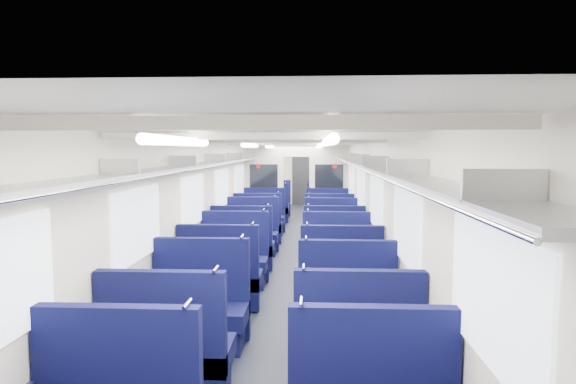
{
  "coord_description": "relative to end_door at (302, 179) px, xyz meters",
  "views": [
    {
      "loc": [
        0.43,
        -9.99,
        2.2
      ],
      "look_at": [
        -0.16,
        1.53,
        1.16
      ],
      "focal_mm": 29.58,
      "sensor_mm": 36.0,
      "label": 1
    }
  ],
  "objects": [
    {
      "name": "floor",
      "position": [
        0.0,
        -8.94,
        -1.0
      ],
      "size": [
        2.8,
        18.0,
        0.01
      ],
      "primitive_type": "cube",
      "color": "black",
      "rests_on": "ground"
    },
    {
      "name": "ceiling",
      "position": [
        0.0,
        -8.94,
        1.35
      ],
      "size": [
        2.8,
        18.0,
        0.01
      ],
      "primitive_type": "cube",
      "color": "white",
      "rests_on": "wall_left"
    },
    {
      "name": "wall_left",
      "position": [
        -1.4,
        -8.94,
        0.18
      ],
      "size": [
        0.02,
        18.0,
        2.35
      ],
      "primitive_type": "cube",
      "color": "beige",
      "rests_on": "floor"
    },
    {
      "name": "dado_left",
      "position": [
        -1.39,
        -8.94,
        -0.65
      ],
      "size": [
        0.03,
        17.9,
        0.7
      ],
      "primitive_type": "cube",
      "color": "#101236",
      "rests_on": "floor"
    },
    {
      "name": "wall_right",
      "position": [
        1.4,
        -8.94,
        0.18
      ],
      "size": [
        0.02,
        18.0,
        2.35
      ],
      "primitive_type": "cube",
      "color": "beige",
      "rests_on": "floor"
    },
    {
      "name": "dado_right",
      "position": [
        1.39,
        -8.94,
        -0.65
      ],
      "size": [
        0.03,
        17.9,
        0.7
      ],
      "primitive_type": "cube",
      "color": "#101236",
      "rests_on": "floor"
    },
    {
      "name": "wall_far",
      "position": [
        0.0,
        0.06,
        0.18
      ],
      "size": [
        2.8,
        0.02,
        2.35
      ],
      "primitive_type": "cube",
      "color": "beige",
      "rests_on": "floor"
    },
    {
      "name": "luggage_rack_left",
      "position": [
        -1.21,
        -8.94,
        0.97
      ],
      "size": [
        0.36,
        17.4,
        0.18
      ],
      "color": "#B2B5BA",
      "rests_on": "wall_left"
    },
    {
      "name": "luggage_rack_right",
      "position": [
        1.21,
        -8.94,
        0.97
      ],
      "size": [
        0.36,
        17.4,
        0.18
      ],
      "color": "#B2B5BA",
      "rests_on": "wall_right"
    },
    {
      "name": "windows",
      "position": [
        0.0,
        -9.4,
        0.42
      ],
      "size": [
        2.78,
        15.6,
        0.75
      ],
      "color": "white",
      "rests_on": "wall_left"
    },
    {
      "name": "ceiling_fittings",
      "position": [
        0.0,
        -9.2,
        1.29
      ],
      "size": [
        2.7,
        16.06,
        0.11
      ],
      "color": "silver",
      "rests_on": "ceiling"
    },
    {
      "name": "end_door",
      "position": [
        0.0,
        0.0,
        0.0
      ],
      "size": [
        0.75,
        0.06,
        2.0
      ],
      "primitive_type": "cube",
      "color": "black",
      "rests_on": "floor"
    },
    {
      "name": "bulkhead",
      "position": [
        -0.0,
        -6.23,
        0.23
      ],
      "size": [
        2.8,
        0.1,
        2.35
      ],
      "color": "silver",
      "rests_on": "floor"
    },
    {
      "name": "seat_4",
      "position": [
        -0.83,
        -14.98,
        -0.62
      ],
      "size": [
        1.1,
        0.61,
        1.23
      ],
      "color": "#0D1041",
      "rests_on": "floor"
    },
    {
      "name": "seat_5",
      "position": [
        0.83,
        -14.88,
        -0.62
      ],
      "size": [
        1.1,
        0.61,
        1.23
      ],
      "color": "#0D1041",
      "rests_on": "floor"
    },
    {
      "name": "seat_6",
      "position": [
        -0.83,
        -13.82,
        -0.62
      ],
      "size": [
        1.1,
        0.61,
        1.23
      ],
      "color": "#0D1041",
      "rests_on": "floor"
    },
    {
      "name": "seat_7",
      "position": [
        0.83,
        -13.87,
        -0.62
      ],
      "size": [
        1.1,
        0.61,
        1.23
      ],
      "color": "#0D1041",
      "rests_on": "floor"
    },
    {
      "name": "seat_8",
      "position": [
        -0.83,
        -12.57,
        -0.62
      ],
      "size": [
        1.1,
        0.61,
        1.23
      ],
      "color": "#0D1041",
      "rests_on": "floor"
    },
    {
      "name": "seat_9",
      "position": [
        0.83,
        -12.55,
        -0.62
      ],
      "size": [
        1.1,
        0.61,
        1.23
      ],
      "color": "#0D1041",
      "rests_on": "floor"
    },
    {
      "name": "seat_10",
      "position": [
        -0.83,
        -11.47,
        -0.62
      ],
      "size": [
        1.1,
        0.61,
        1.23
      ],
      "color": "#0D1041",
      "rests_on": "floor"
    },
    {
      "name": "seat_11",
      "position": [
        0.83,
        -11.47,
        -0.62
      ],
      "size": [
        1.1,
        0.61,
        1.23
      ],
      "color": "#0D1041",
      "rests_on": "floor"
    },
    {
      "name": "seat_12",
      "position": [
        -0.83,
        -10.44,
        -0.62
      ],
      "size": [
        1.1,
        0.61,
        1.23
      ],
      "color": "#0D1041",
      "rests_on": "floor"
    },
    {
      "name": "seat_13",
      "position": [
        0.83,
        -10.35,
        -0.62
      ],
      "size": [
        1.1,
        0.61,
        1.23
      ],
      "color": "#0D1041",
      "rests_on": "floor"
    },
    {
      "name": "seat_14",
      "position": [
        -0.83,
        -9.15,
        -0.62
      ],
      "size": [
        1.1,
        0.61,
        1.23
      ],
      "color": "#0D1041",
      "rests_on": "floor"
    },
    {
      "name": "seat_15",
      "position": [
        0.83,
        -9.27,
        -0.62
      ],
      "size": [
        1.1,
        0.61,
        1.23
      ],
      "color": "#0D1041",
      "rests_on": "floor"
    },
    {
      "name": "seat_16",
      "position": [
        -0.83,
        -8.0,
        -0.62
      ],
      "size": [
        1.1,
        0.61,
        1.23
      ],
      "color": "#0D1041",
      "rests_on": "floor"
    },
    {
      "name": "seat_17",
      "position": [
        0.83,
        -8.02,
        -0.62
      ],
      "size": [
        1.1,
        0.61,
        1.23
      ],
      "color": "#0D1041",
      "rests_on": "floor"
    },
    {
      "name": "seat_18",
      "position": [
        -0.83,
        -6.76,
        -0.62
      ],
      "size": [
        1.1,
        0.61,
        1.23
      ],
      "color": "#0D1041",
      "rests_on": "floor"
    },
    {
      "name": "seat_19",
      "position": [
        0.83,
        -6.82,
        -0.62
      ],
      "size": [
        1.1,
        0.61,
        1.23
      ],
      "color": "#0D1041",
      "rests_on": "floor"
    },
    {
      "name": "seat_20",
      "position": [
        -0.83,
        -4.85,
        -0.62
      ],
      "size": [
        1.1,
        0.61,
        1.23
      ],
      "color": "#0D1041",
      "rests_on": "floor"
    },
    {
      "name": "seat_21",
      "position": [
        0.83,
        -4.77,
        -0.62
      ],
      "size": [
        1.1,
        0.61,
        1.23
      ],
      "color": "#0D1041",
      "rests_on": "floor"
    },
    {
      "name": "seat_22",
      "position": [
        -0.83,
        -3.72,
        -0.62
      ],
      "size": [
        1.1,
        0.61,
        1.23
      ],
      "color": "#0D1041",
      "rests_on": "floor"
    },
    {
      "name": "seat_23",
      "position": [
        0.83,
        -3.68,
        -0.62
      ],
      "size": [
        1.1,
        0.61,
        1.23
      ],
      "color": "#0D1041",
      "rests_on": "floor"
    }
  ]
}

